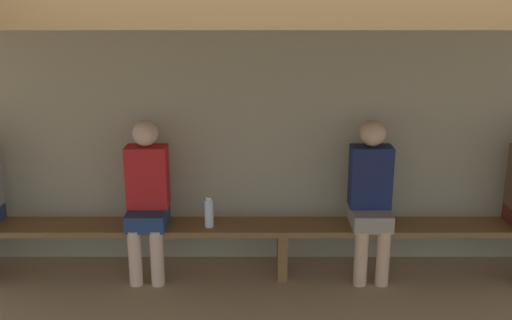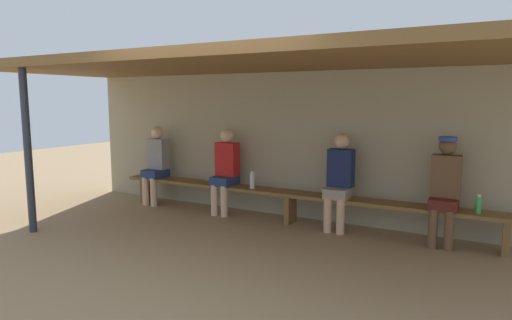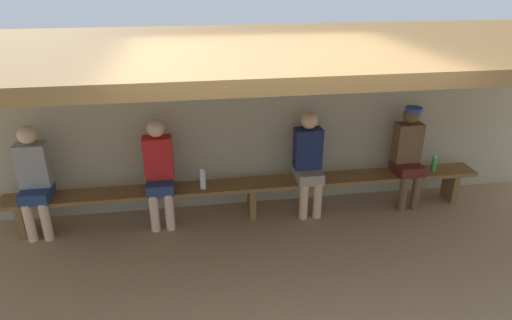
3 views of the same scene
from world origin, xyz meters
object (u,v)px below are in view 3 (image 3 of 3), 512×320
object	(u,v)px
player_with_sunglasses	(159,169)
water_bottle_clear	(203,179)
player_in_white	(309,160)
player_rightmost	(408,152)
bench	(252,188)
water_bottle_blue	(434,164)
player_shirtless_tan	(34,177)

from	to	relation	value
player_with_sunglasses	water_bottle_clear	distance (m)	0.53
player_in_white	player_rightmost	size ratio (longest dim) A/B	0.99
player_with_sunglasses	bench	bearing A→B (deg)	-0.16
water_bottle_blue	player_shirtless_tan	bearing A→B (deg)	179.69
bench	player_shirtless_tan	bearing A→B (deg)	179.93
water_bottle_clear	water_bottle_blue	world-z (taller)	water_bottle_clear
bench	player_rightmost	bearing A→B (deg)	0.10
player_in_white	water_bottle_blue	distance (m)	1.72
player_in_white	water_bottle_clear	distance (m)	1.35
player_in_white	water_bottle_blue	bearing A→B (deg)	-0.90
player_shirtless_tan	player_with_sunglasses	distance (m)	1.42
bench	player_in_white	size ratio (longest dim) A/B	4.49
bench	water_bottle_clear	world-z (taller)	water_bottle_clear
player_shirtless_tan	player_in_white	size ratio (longest dim) A/B	1.00
player_rightmost	player_with_sunglasses	bearing A→B (deg)	-179.99
water_bottle_clear	water_bottle_blue	bearing A→B (deg)	0.44
player_shirtless_tan	water_bottle_clear	distance (m)	1.94
bench	player_rightmost	xyz separation A→B (m)	(2.06, 0.00, 0.36)
water_bottle_clear	player_rightmost	bearing A→B (deg)	1.08
player_with_sunglasses	water_bottle_clear	size ratio (longest dim) A/B	5.11
bench	player_in_white	bearing A→B (deg)	0.24
player_in_white	water_bottle_blue	size ratio (longest dim) A/B	5.97
player_with_sunglasses	player_shirtless_tan	bearing A→B (deg)	180.00
player_in_white	bench	bearing A→B (deg)	-179.76
bench	player_in_white	distance (m)	0.80
player_with_sunglasses	water_bottle_blue	xyz separation A→B (m)	(3.56, -0.03, -0.16)
player_shirtless_tan	player_in_white	world-z (taller)	same
player_with_sunglasses	player_rightmost	xyz separation A→B (m)	(3.18, 0.00, 0.02)
player_with_sunglasses	water_bottle_blue	size ratio (longest dim) A/B	5.97
player_with_sunglasses	player_rightmost	bearing A→B (deg)	0.01
player_with_sunglasses	water_bottle_blue	bearing A→B (deg)	-0.43
player_shirtless_tan	water_bottle_clear	xyz separation A→B (m)	(1.93, -0.05, -0.14)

